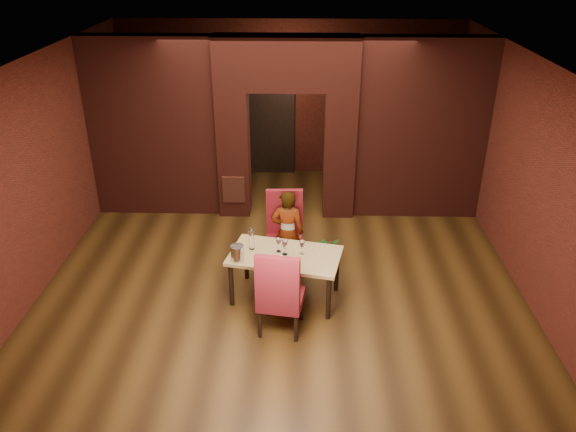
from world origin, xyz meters
The scene contains 25 objects.
floor centered at (0.00, 0.00, 0.00)m, with size 8.00×8.00×0.00m, color #412A10.
ceiling centered at (0.00, 0.00, 3.20)m, with size 7.00×8.00×0.04m, color silver.
wall_back centered at (0.00, 4.00, 1.60)m, with size 7.00×0.04×3.20m, color maroon.
wall_front centered at (0.00, -4.00, 1.60)m, with size 7.00×0.04×3.20m, color maroon.
wall_left centered at (-3.50, 0.00, 1.60)m, with size 0.04×8.00×3.20m, color maroon.
wall_right centered at (3.50, 0.00, 1.60)m, with size 0.04×8.00×3.20m, color maroon.
pillar_left centered at (-0.95, 2.00, 1.15)m, with size 0.55×0.55×2.30m, color maroon.
pillar_right centered at (0.95, 2.00, 1.15)m, with size 0.55×0.55×2.30m, color maroon.
lintel centered at (0.00, 2.00, 2.75)m, with size 2.45×0.55×0.90m, color maroon.
wing_wall_left centered at (-2.36, 2.00, 1.60)m, with size 2.27×0.35×3.20m, color maroon.
wing_wall_right centered at (2.36, 2.00, 1.60)m, with size 2.27×0.35×3.20m, color maroon.
vent_panel centered at (-0.95, 1.71, 0.55)m, with size 0.40×0.03×0.50m, color brown.
rear_door centered at (-0.40, 3.94, 1.05)m, with size 0.90×0.08×2.10m, color black.
rear_door_frame centered at (-0.40, 3.90, 1.05)m, with size 1.02×0.04×2.22m, color black.
dining_table centered at (0.06, -0.82, 0.36)m, with size 1.52×0.85×0.71m, color tan.
chair_far centered at (0.03, -0.04, 0.62)m, with size 0.56×0.56×1.23m, color maroon.
chair_near centered at (0.04, -1.53, 0.61)m, with size 0.56×0.56×1.23m, color maroon.
person_seated centered at (0.08, -0.12, 0.68)m, with size 0.50×0.33×1.36m, color white.
wine_glass_a centered at (-0.03, -0.74, 0.81)m, with size 0.08×0.08×0.20m, color white, non-canonical shape.
wine_glass_b centered at (0.06, -0.82, 0.82)m, with size 0.09×0.09×0.22m, color white, non-canonical shape.
wine_glass_c centered at (0.30, -0.80, 0.81)m, with size 0.08×0.08×0.20m, color white, non-canonical shape.
tasting_sheet centered at (-0.04, -1.02, 0.71)m, with size 0.31×0.23×0.00m, color white.
wine_bucket centered at (-0.57, -1.00, 0.82)m, with size 0.18×0.18×0.22m, color #B8B8C0.
water_bottle centered at (-0.41, -0.68, 0.88)m, with size 0.08×0.08×0.33m, color white.
potted_plant centered at (0.69, 0.21, 0.21)m, with size 0.38×0.33×0.42m, color #326827.
Camera 1 is at (0.29, -7.51, 4.69)m, focal length 35.00 mm.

